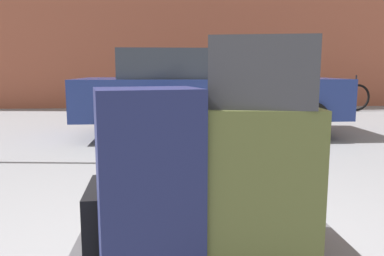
% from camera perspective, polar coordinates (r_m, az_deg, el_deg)
% --- Properties ---
extents(suitcase_olive_stacked_top, '(0.44, 0.26, 0.63)m').
position_cam_1_polar(suitcase_olive_stacked_top, '(1.45, 9.88, -9.51)').
color(suitcase_olive_stacked_top, '#4C5128').
rests_on(suitcase_olive_stacked_top, luggage_cart).
extents(suitcase_tan_center, '(0.45, 0.35, 0.57)m').
position_cam_1_polar(suitcase_tan_center, '(1.73, 10.67, -7.45)').
color(suitcase_tan_center, '#9E7F56').
rests_on(suitcase_tan_center, luggage_cart).
extents(suitcase_black_rear_right, '(0.60, 0.40, 0.26)m').
position_cam_1_polar(suitcase_black_rear_right, '(1.75, -5.43, -12.50)').
color(suitcase_black_rear_right, black).
rests_on(suitcase_black_rear_right, luggage_cart).
extents(suitcase_navy_rear_left, '(0.39, 0.33, 0.70)m').
position_cam_1_polar(suitcase_navy_rear_left, '(1.37, -6.47, -8.85)').
color(suitcase_navy_rear_left, '#191E47').
rests_on(suitcase_navy_rear_left, luggage_cart).
extents(duffel_bag_charcoal_topmost_pile, '(0.39, 0.26, 0.25)m').
position_cam_1_polar(duffel_bag_charcoal_topmost_pile, '(1.37, 10.36, 8.12)').
color(duffel_bag_charcoal_topmost_pile, '#2D2D33').
rests_on(duffel_bag_charcoal_topmost_pile, suitcase_olive_stacked_top).
extents(parked_car, '(4.30, 1.93, 1.42)m').
position_cam_1_polar(parked_car, '(6.50, 1.92, 5.67)').
color(parked_car, navy).
rests_on(parked_car, ground_plane).
extents(bicycle_leaning, '(1.76, 0.21, 0.96)m').
position_cam_1_polar(bicycle_leaning, '(10.95, 21.16, 4.29)').
color(bicycle_leaning, black).
rests_on(bicycle_leaning, ground_plane).
extents(bollard_kerb_near, '(0.26, 0.26, 0.57)m').
position_cam_1_polar(bollard_kerb_near, '(8.75, 11.00, 3.18)').
color(bollard_kerb_near, '#383838').
rests_on(bollard_kerb_near, ground_plane).
extents(bollard_kerb_mid, '(0.26, 0.26, 0.57)m').
position_cam_1_polar(bollard_kerb_mid, '(9.17, 18.65, 3.13)').
color(bollard_kerb_mid, '#383838').
rests_on(bollard_kerb_mid, ground_plane).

